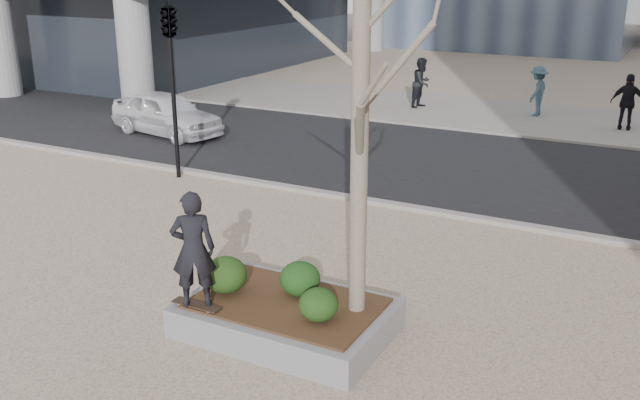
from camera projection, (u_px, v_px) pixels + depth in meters
The scene contains 16 objects.
ground at pixel (232, 316), 11.10m from camera, with size 120.00×120.00×0.00m, color tan.
street at pixel (441, 163), 19.47m from camera, with size 60.00×8.00×0.02m, color black.
far_sidewalk at pixel (505, 116), 25.33m from camera, with size 60.00×6.00×0.02m, color gray.
planter at pixel (287, 318), 10.59m from camera, with size 3.00×2.00×0.45m, color gray.
planter_mulch at pixel (287, 303), 10.51m from camera, with size 2.70×1.70×0.04m, color #382314.
sycamore_tree at pixel (361, 80), 9.25m from camera, with size 2.80×2.80×6.60m, color gray, non-canonical shape.
shrub_left at pixel (225, 275), 10.74m from camera, with size 0.66×0.66×0.56m, color black.
shrub_middle at pixel (300, 279), 10.64m from camera, with size 0.61×0.61×0.52m, color #153F14.
shrub_right at pixel (318, 305), 9.90m from camera, with size 0.56×0.56×0.47m, color #193611.
skateboard at pixel (197, 306), 10.37m from camera, with size 0.78×0.20×0.07m, color black, non-canonical shape.
skateboarder at pixel (193, 249), 10.08m from camera, with size 0.63×0.41×1.73m, color black.
police_car at pixel (166, 113), 22.35m from camera, with size 1.61×4.00×1.36m, color white.
pedestrian_a at pixel (422, 83), 26.46m from camera, with size 0.89×0.70×1.84m, color black.
pedestrian_b at pixel (538, 91), 25.02m from camera, with size 1.13×0.65×1.75m, color #375363.
pedestrian_c at pixel (628, 102), 22.89m from camera, with size 1.06×0.44×1.81m, color black.
traffic_light_near at pixel (173, 89), 17.51m from camera, with size 0.60×2.48×4.50m, color black, non-canonical shape.
Camera 1 is at (5.87, -8.14, 5.28)m, focal length 40.00 mm.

